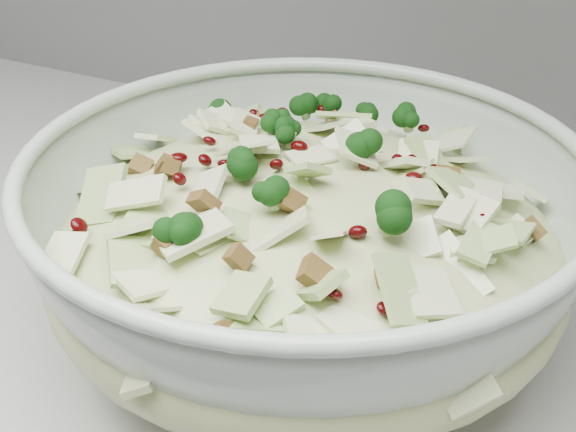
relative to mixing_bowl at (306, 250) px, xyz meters
name	(u,v)px	position (x,y,z in m)	size (l,w,h in m)	color
mixing_bowl	(306,250)	(0.00, 0.00, 0.00)	(0.41, 0.41, 0.15)	#A9BAAB
salad	(306,219)	(0.00, 0.00, 0.02)	(0.38, 0.38, 0.15)	#C5CF8E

